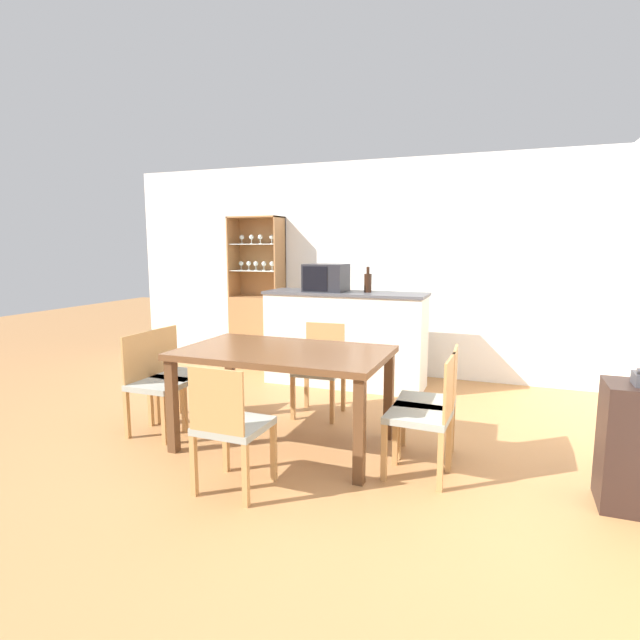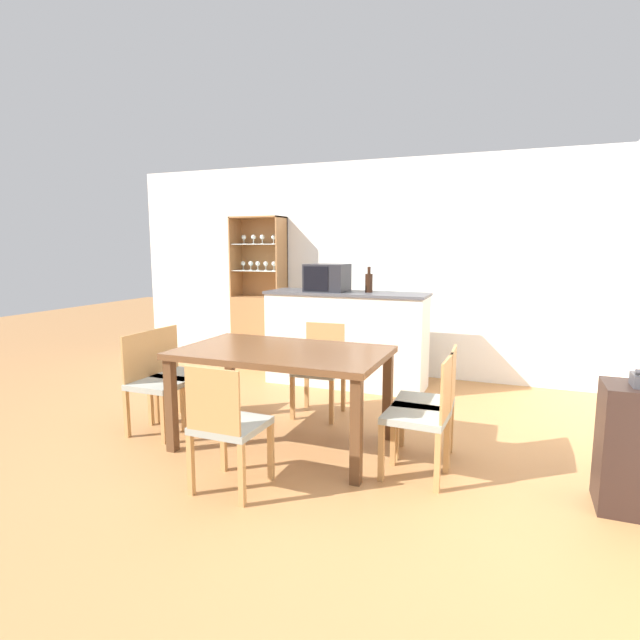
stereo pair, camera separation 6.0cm
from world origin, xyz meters
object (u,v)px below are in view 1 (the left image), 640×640
at_px(display_cabinet, 258,320).
at_px(dining_chair_side_left_far, 177,375).
at_px(dining_table, 284,361).
at_px(dining_chair_head_near, 231,426).
at_px(wine_bottle, 368,282).
at_px(dining_chair_side_right_near, 425,415).
at_px(dining_chair_side_right_far, 431,402).
at_px(dining_chair_head_far, 320,369).
at_px(dining_chair_side_left_near, 155,383).
at_px(microwave, 326,278).

bearing_deg(display_cabinet, dining_chair_side_left_far, -80.95).
bearing_deg(dining_table, display_cabinet, 121.99).
relative_size(dining_chair_head_near, wine_bottle, 2.98).
bearing_deg(dining_chair_side_right_near, wine_bottle, 28.03).
bearing_deg(wine_bottle, dining_chair_side_right_far, -60.83).
bearing_deg(display_cabinet, dining_chair_head_far, -46.57).
height_order(display_cabinet, dining_table, display_cabinet).
bearing_deg(wine_bottle, dining_table, -94.54).
distance_m(dining_table, dining_chair_side_right_near, 1.14).
xyz_separation_m(display_cabinet, dining_chair_side_left_near, (0.35, -2.46, -0.17)).
bearing_deg(dining_chair_head_near, wine_bottle, 87.50).
bearing_deg(dining_chair_side_right_near, dining_chair_side_left_far, 85.01).
height_order(dining_chair_side_left_near, wine_bottle, wine_bottle).
bearing_deg(display_cabinet, dining_chair_head_near, -65.04).
bearing_deg(dining_table, dining_chair_head_near, -90.04).
height_order(display_cabinet, dining_chair_side_left_near, display_cabinet).
relative_size(display_cabinet, wine_bottle, 6.87).
relative_size(dining_chair_side_right_near, wine_bottle, 2.98).
relative_size(dining_table, dining_chair_side_right_far, 1.90).
bearing_deg(dining_chair_head_far, dining_table, 87.33).
relative_size(dining_table, dining_chair_side_left_far, 1.90).
height_order(dining_chair_head_far, wine_bottle, wine_bottle).
relative_size(dining_table, dining_chair_head_near, 1.90).
relative_size(dining_chair_side_left_near, dining_chair_head_far, 1.00).
bearing_deg(dining_chair_side_right_far, dining_chair_side_right_near, 177.66).
relative_size(display_cabinet, dining_chair_side_right_far, 2.30).
bearing_deg(dining_chair_side_right_near, dining_table, 85.03).
bearing_deg(dining_chair_head_far, wine_bottle, -100.80).
height_order(dining_table, microwave, microwave).
relative_size(dining_chair_side_right_far, wine_bottle, 2.98).
bearing_deg(dining_chair_side_left_near, dining_chair_side_right_far, 97.76).
relative_size(dining_chair_side_right_near, dining_chair_side_left_far, 1.00).
bearing_deg(wine_bottle, dining_chair_side_left_far, -126.15).
bearing_deg(dining_chair_head_far, display_cabinet, -49.39).
bearing_deg(display_cabinet, dining_chair_side_right_near, -44.01).
relative_size(display_cabinet, dining_chair_head_near, 2.30).
relative_size(dining_chair_side_left_far, wine_bottle, 2.98).
xyz_separation_m(dining_chair_side_left_near, dining_chair_head_near, (1.10, -0.65, 0.00)).
distance_m(display_cabinet, dining_chair_side_left_near, 2.49).
distance_m(dining_chair_side_left_far, dining_chair_side_right_far, 2.21).
xyz_separation_m(dining_chair_side_right_far, microwave, (-1.43, 1.68, 0.77)).
distance_m(dining_chair_side_right_near, wine_bottle, 2.34).
relative_size(dining_chair_head_far, dining_chair_side_right_far, 1.00).
height_order(dining_table, dining_chair_side_left_near, dining_chair_side_left_near).
bearing_deg(dining_chair_head_far, dining_chair_side_left_far, 27.59).
bearing_deg(dining_chair_head_far, microwave, -75.49).
bearing_deg(dining_chair_side_left_far, wine_bottle, 147.56).
distance_m(dining_chair_side_left_far, dining_chair_head_far, 1.28).
distance_m(dining_chair_side_left_near, wine_bottle, 2.47).
distance_m(dining_chair_side_left_near, dining_chair_head_far, 1.44).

